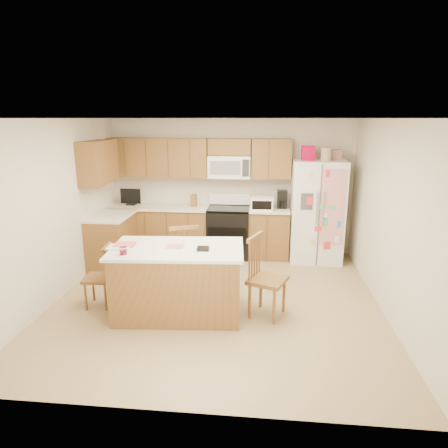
# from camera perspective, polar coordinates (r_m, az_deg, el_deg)

# --- Properties ---
(ground) EXTENTS (4.50, 4.50, 0.00)m
(ground) POSITION_cam_1_polar(r_m,az_deg,el_deg) (5.77, -1.07, -10.81)
(ground) COLOR #837455
(ground) RESTS_ON ground
(room_shell) EXTENTS (4.60, 4.60, 2.52)m
(room_shell) POSITION_cam_1_polar(r_m,az_deg,el_deg) (5.30, -1.15, 3.36)
(room_shell) COLOR beige
(room_shell) RESTS_ON ground
(cabinetry) EXTENTS (3.36, 1.56, 2.15)m
(cabinetry) POSITION_cam_1_polar(r_m,az_deg,el_deg) (7.31, -7.10, 2.25)
(cabinetry) COLOR olive
(cabinetry) RESTS_ON ground
(stove) EXTENTS (0.76, 0.65, 1.13)m
(stove) POSITION_cam_1_polar(r_m,az_deg,el_deg) (7.41, 0.69, -0.99)
(stove) COLOR black
(stove) RESTS_ON ground
(refrigerator) EXTENTS (0.90, 0.79, 2.04)m
(refrigerator) POSITION_cam_1_polar(r_m,az_deg,el_deg) (7.27, 13.09, 1.95)
(refrigerator) COLOR white
(refrigerator) RESTS_ON ground
(island) EXTENTS (1.75, 1.09, 1.00)m
(island) POSITION_cam_1_polar(r_m,az_deg,el_deg) (5.26, -6.56, -8.01)
(island) COLOR olive
(island) RESTS_ON ground
(windsor_chair_left) EXTENTS (0.38, 0.40, 0.87)m
(windsor_chair_left) POSITION_cam_1_polar(r_m,az_deg,el_deg) (5.71, -17.34, -7.31)
(windsor_chair_left) COLOR olive
(windsor_chair_left) RESTS_ON ground
(windsor_chair_back) EXTENTS (0.56, 0.55, 1.02)m
(windsor_chair_back) POSITION_cam_1_polar(r_m,az_deg,el_deg) (5.97, -5.89, -4.94)
(windsor_chair_back) COLOR olive
(windsor_chair_back) RESTS_ON ground
(windsor_chair_right) EXTENTS (0.58, 0.59, 1.07)m
(windsor_chair_right) POSITION_cam_1_polar(r_m,az_deg,el_deg) (5.19, 5.96, -7.79)
(windsor_chair_right) COLOR olive
(windsor_chair_right) RESTS_ON ground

